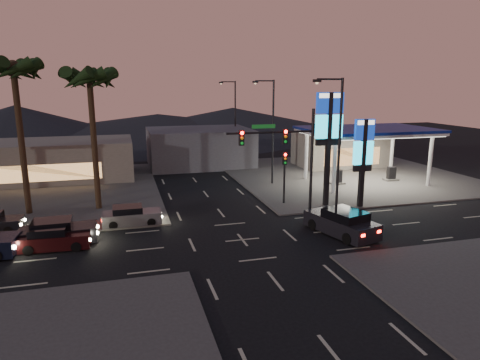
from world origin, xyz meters
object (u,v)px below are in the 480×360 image
object	(u,v)px
gas_station	(368,132)
car_lane_a_mid	(54,238)
pylon_sign_short	(363,150)
car_lane_a_front	(57,232)
car_lane_b_front	(131,216)
suv_station	(342,223)
traffic_signal_mast	(288,151)
pylon_sign_tall	(329,127)

from	to	relation	value
gas_station	car_lane_a_mid	world-z (taller)	gas_station
gas_station	pylon_sign_short	size ratio (longest dim) A/B	1.74
gas_station	pylon_sign_short	world-z (taller)	pylon_sign_short
car_lane_a_front	car_lane_b_front	distance (m)	5.13
car_lane_b_front	suv_station	world-z (taller)	suv_station
pylon_sign_short	suv_station	world-z (taller)	pylon_sign_short
gas_station	traffic_signal_mast	xyz separation A→B (m)	(-12.24, -10.01, 0.15)
gas_station	car_lane_b_front	bearing A→B (deg)	-162.86
car_lane_b_front	traffic_signal_mast	bearing A→B (deg)	-16.20
pylon_sign_short	car_lane_a_front	size ratio (longest dim) A/B	1.49
pylon_sign_short	car_lane_a_mid	bearing A→B (deg)	-172.63
suv_station	car_lane_b_front	bearing A→B (deg)	156.38
traffic_signal_mast	suv_station	distance (m)	5.91
traffic_signal_mast	car_lane_a_mid	xyz separation A→B (m)	(-14.97, -0.36, -4.59)
pylon_sign_short	traffic_signal_mast	size ratio (longest dim) A/B	0.88
gas_station	car_lane_b_front	world-z (taller)	gas_station
pylon_sign_tall	suv_station	distance (m)	8.63
pylon_sign_tall	car_lane_a_mid	size ratio (longest dim) A/B	2.10
suv_station	gas_station	bearing A→B (deg)	53.38
pylon_sign_tall	car_lane_b_front	bearing A→B (deg)	-178.16
pylon_sign_tall	suv_station	world-z (taller)	pylon_sign_tall
traffic_signal_mast	car_lane_a_mid	world-z (taller)	traffic_signal_mast
gas_station	pylon_sign_short	xyz separation A→B (m)	(-5.00, -7.50, -0.42)
traffic_signal_mast	car_lane_b_front	distance (m)	11.78
suv_station	pylon_sign_tall	bearing A→B (deg)	72.44
gas_station	car_lane_a_front	xyz separation A→B (m)	(-27.13, -9.49, -4.38)
car_lane_b_front	gas_station	bearing A→B (deg)	17.14
gas_station	car_lane_a_mid	size ratio (longest dim) A/B	2.84
pylon_sign_short	car_lane_a_mid	xyz separation A→B (m)	(-22.22, -2.87, -4.02)
pylon_sign_short	traffic_signal_mast	bearing A→B (deg)	-160.87
gas_station	traffic_signal_mast	distance (m)	15.82
traffic_signal_mast	car_lane_a_front	size ratio (longest dim) A/B	1.70
pylon_sign_tall	suv_station	size ratio (longest dim) A/B	1.66
pylon_sign_short	car_lane_a_mid	size ratio (longest dim) A/B	1.63
car_lane_b_front	car_lane_a_front	bearing A→B (deg)	-150.72
car_lane_a_mid	pylon_sign_short	bearing A→B (deg)	7.37
gas_station	traffic_signal_mast	bearing A→B (deg)	-140.72
pylon_sign_tall	suv_station	bearing A→B (deg)	-107.56
pylon_sign_tall	car_lane_b_front	distance (m)	16.22
pylon_sign_short	traffic_signal_mast	distance (m)	7.69
gas_station	suv_station	distance (m)	16.46
gas_station	car_lane_a_mid	distance (m)	29.46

